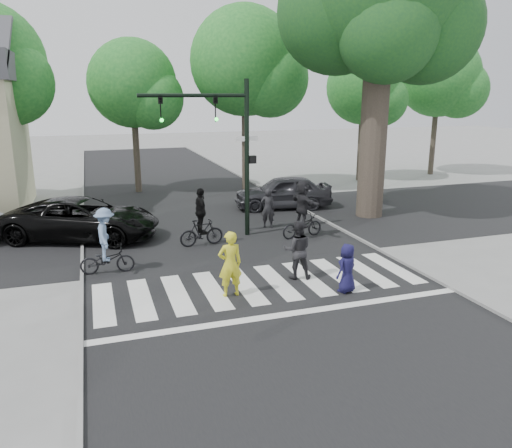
{
  "coord_description": "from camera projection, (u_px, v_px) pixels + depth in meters",
  "views": [
    {
      "loc": [
        -4.53,
        -12.07,
        5.47
      ],
      "look_at": [
        0.5,
        3.0,
        1.3
      ],
      "focal_mm": 35.0,
      "sensor_mm": 36.0,
      "label": 1
    }
  ],
  "objects": [
    {
      "name": "ground",
      "position": [
        273.0,
        297.0,
        13.86
      ],
      "size": [
        120.0,
        120.0,
        0.0
      ],
      "primitive_type": "plane",
      "color": "gray",
      "rests_on": "ground"
    },
    {
      "name": "traffic_signal",
      "position": [
        225.0,
        137.0,
        18.66
      ],
      "size": [
        4.45,
        0.29,
        6.0
      ],
      "color": "black",
      "rests_on": "ground"
    },
    {
      "name": "cyclist_left",
      "position": [
        106.0,
        245.0,
        15.45
      ],
      "size": [
        1.68,
        1.11,
        2.09
      ],
      "color": "black",
      "rests_on": "ground"
    },
    {
      "name": "car_suv",
      "position": [
        82.0,
        219.0,
        19.14
      ],
      "size": [
        6.36,
        4.66,
        1.61
      ],
      "primitive_type": "imported",
      "rotation": [
        0.0,
        0.0,
        1.18
      ],
      "color": "black",
      "rests_on": "ground"
    },
    {
      "name": "cyclist_mid",
      "position": [
        201.0,
        222.0,
        18.29
      ],
      "size": [
        1.68,
        1.03,
        2.16
      ],
      "color": "black",
      "rests_on": "ground"
    },
    {
      "name": "car_grey",
      "position": [
        283.0,
        192.0,
        24.36
      ],
      "size": [
        4.96,
        2.64,
        1.61
      ],
      "primitive_type": "imported",
      "rotation": [
        0.0,
        0.0,
        -1.73
      ],
      "color": "#2B2B30",
      "rests_on": "ground"
    },
    {
      "name": "bg_tree_4",
      "position": [
        368.0,
        91.0,
        30.96
      ],
      "size": [
        4.83,
        4.6,
        8.15
      ],
      "color": "brown",
      "rests_on": "ground"
    },
    {
      "name": "bg_tree_2",
      "position": [
        137.0,
        87.0,
        27.09
      ],
      "size": [
        5.04,
        4.8,
        8.4
      ],
      "color": "brown",
      "rests_on": "ground"
    },
    {
      "name": "bg_tree_5",
      "position": [
        444.0,
        79.0,
        33.15
      ],
      "size": [
        5.67,
        5.4,
        9.3
      ],
      "color": "brown",
      "rests_on": "ground"
    },
    {
      "name": "curb_left",
      "position": [
        82.0,
        259.0,
        16.88
      ],
      "size": [
        0.1,
        70.0,
        0.1
      ],
      "primitive_type": "cube",
      "color": "gray",
      "rests_on": "ground"
    },
    {
      "name": "pedestrian_woman",
      "position": [
        230.0,
        264.0,
        13.69
      ],
      "size": [
        0.7,
        0.48,
        1.87
      ],
      "primitive_type": "imported",
      "rotation": [
        0.0,
        0.0,
        3.18
      ],
      "color": "yellow",
      "rests_on": "ground"
    },
    {
      "name": "road_stem",
      "position": [
        226.0,
        246.0,
        18.44
      ],
      "size": [
        10.0,
        70.0,
        0.01
      ],
      "primitive_type": "cube",
      "color": "black",
      "rests_on": "ground"
    },
    {
      "name": "crosswalk",
      "position": [
        265.0,
        288.0,
        14.46
      ],
      "size": [
        10.0,
        3.85,
        0.01
      ],
      "color": "silver",
      "rests_on": "ground"
    },
    {
      "name": "curb_right",
      "position": [
        348.0,
        233.0,
        19.98
      ],
      "size": [
        0.1,
        70.0,
        0.1
      ],
      "primitive_type": "cube",
      "color": "gray",
      "rests_on": "ground"
    },
    {
      "name": "cyclist_right",
      "position": [
        302.0,
        212.0,
        19.32
      ],
      "size": [
        1.87,
        1.73,
        2.26
      ],
      "color": "black",
      "rests_on": "ground"
    },
    {
      "name": "pedestrian_adult",
      "position": [
        297.0,
        250.0,
        15.03
      ],
      "size": [
        1.04,
        0.91,
        1.81
      ],
      "primitive_type": "imported",
      "rotation": [
        0.0,
        0.0,
        2.84
      ],
      "color": "black",
      "rests_on": "ground"
    },
    {
      "name": "eucalyptus",
      "position": [
        380.0,
        4.0,
        20.89
      ],
      "size": [
        8.3,
        7.2,
        13.0
      ],
      "color": "brown",
      "rests_on": "ground"
    },
    {
      "name": "pedestrian_child",
      "position": [
        347.0,
        268.0,
        14.02
      ],
      "size": [
        0.82,
        0.7,
        1.42
      ],
      "primitive_type": "imported",
      "rotation": [
        0.0,
        0.0,
        3.57
      ],
      "color": "#16133E",
      "rests_on": "ground"
    },
    {
      "name": "road_cross",
      "position": [
        208.0,
        226.0,
        21.19
      ],
      "size": [
        70.0,
        10.0,
        0.01
      ],
      "primitive_type": "cube",
      "color": "black",
      "rests_on": "ground"
    },
    {
      "name": "bystander_dark",
      "position": [
        268.0,
        208.0,
        20.8
      ],
      "size": [
        0.71,
        0.61,
        1.65
      ],
      "primitive_type": "imported",
      "rotation": [
        0.0,
        0.0,
        2.72
      ],
      "color": "black",
      "rests_on": "ground"
    },
    {
      "name": "bg_tree_3",
      "position": [
        251.0,
        66.0,
        27.42
      ],
      "size": [
        6.3,
        6.0,
        10.2
      ],
      "color": "brown",
      "rests_on": "ground"
    }
  ]
}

